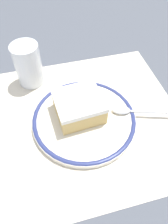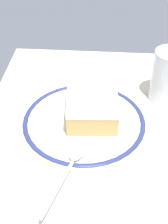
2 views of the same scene
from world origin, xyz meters
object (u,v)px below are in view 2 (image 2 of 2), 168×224
object	(u,v)px
spoon	(73,161)
cup	(167,79)
cake_slice	(92,108)
plate	(84,122)
napkin	(108,69)

from	to	relation	value
spoon	cup	size ratio (longest dim) A/B	1.41
cake_slice	spoon	xyz separation A→B (m)	(0.11, -0.02, -0.02)
plate	napkin	world-z (taller)	plate
spoon	cake_slice	bearing A→B (deg)	167.51
plate	cake_slice	bearing A→B (deg)	117.70
cake_slice	cup	xyz separation A→B (m)	(-0.09, 0.14, 0.01)
cake_slice	napkin	world-z (taller)	cake_slice
cake_slice	spoon	size ratio (longest dim) A/B	0.70
cup	napkin	distance (m)	0.15
cup	spoon	bearing A→B (deg)	-40.06
napkin	cake_slice	bearing A→B (deg)	-8.28
spoon	cup	bearing A→B (deg)	139.94
napkin	cup	bearing A→B (deg)	50.58
spoon	napkin	xyz separation A→B (m)	(-0.29, 0.05, -0.02)
cake_slice	cup	bearing A→B (deg)	122.11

